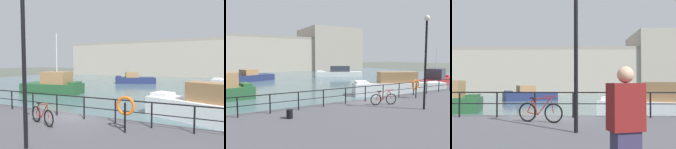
{
  "view_description": "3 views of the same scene",
  "coord_description": "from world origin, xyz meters",
  "views": [
    {
      "loc": [
        5.87,
        -8.67,
        3.62
      ],
      "look_at": [
        -1.04,
        6.85,
        2.64
      ],
      "focal_mm": 31.87,
      "sensor_mm": 36.0,
      "label": 1
    },
    {
      "loc": [
        -9.38,
        -12.32,
        4.05
      ],
      "look_at": [
        1.07,
        6.28,
        2.27
      ],
      "focal_mm": 33.56,
      "sensor_mm": 36.0,
      "label": 2
    },
    {
      "loc": [
        0.86,
        -12.56,
        2.46
      ],
      "look_at": [
        0.31,
        6.52,
        2.98
      ],
      "focal_mm": 45.21,
      "sensor_mm": 36.0,
      "label": 3
    }
  ],
  "objects": [
    {
      "name": "life_ring_stand",
      "position": [
        3.3,
        -1.63,
        1.95
      ],
      "size": [
        0.75,
        0.16,
        1.4
      ],
      "color": "black",
      "rests_on": "quay_promenade"
    },
    {
      "name": "harbor_building",
      "position": [
        6.99,
        52.34,
        5.21
      ],
      "size": [
        63.38,
        16.33,
        13.38
      ],
      "color": "#A89E8E",
      "rests_on": "ground_plane"
    },
    {
      "name": "moored_red_daysailer",
      "position": [
        -4.96,
        25.42,
        0.74
      ],
      "size": [
        7.54,
        5.38,
        2.0
      ],
      "rotation": [
        0.0,
        0.0,
        3.55
      ],
      "color": "navy",
      "rests_on": "water_basin"
    },
    {
      "name": "ground_plane",
      "position": [
        0.0,
        0.0,
        0.0
      ],
      "size": [
        240.0,
        240.0,
        0.0
      ],
      "primitive_type": "plane",
      "color": "#4C5147"
    },
    {
      "name": "water_basin",
      "position": [
        0.0,
        30.2,
        0.01
      ],
      "size": [
        80.0,
        60.0,
        0.01
      ],
      "primitive_type": "cube",
      "color": "#476066",
      "rests_on": "ground_plane"
    },
    {
      "name": "moored_cabin_cruiser",
      "position": [
        12.05,
        25.41,
        0.8
      ],
      "size": [
        9.37,
        5.63,
        2.19
      ],
      "rotation": [
        0.0,
        0.0,
        2.71
      ],
      "color": "white",
      "rests_on": "water_basin"
    },
    {
      "name": "quay_lamp_post",
      "position": [
        0.97,
        -4.25,
        4.38
      ],
      "size": [
        0.32,
        0.32,
        5.45
      ],
      "color": "black",
      "rests_on": "quay_promenade"
    },
    {
      "name": "standing_person",
      "position": [
        1.55,
        -8.87,
        1.84
      ],
      "size": [
        0.5,
        0.39,
        1.69
      ],
      "rotation": [
        0.0,
        0.0,
        1.86
      ],
      "color": "#332D4C",
      "rests_on": "quay_promenade"
    },
    {
      "name": "parked_bicycle",
      "position": [
        -0.32,
        -2.18,
        1.37
      ],
      "size": [
        1.7,
        0.6,
        0.98
      ],
      "rotation": [
        0.0,
        0.0,
        -0.31
      ],
      "color": "black",
      "rests_on": "quay_promenade"
    },
    {
      "name": "quay_railing",
      "position": [
        0.9,
        -0.75,
        1.71
      ],
      "size": [
        22.54,
        0.07,
        1.08
      ],
      "color": "black",
      "rests_on": "quay_promenade"
    }
  ]
}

